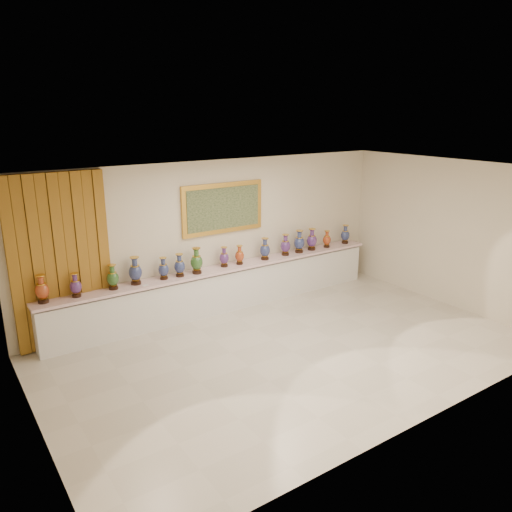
{
  "coord_description": "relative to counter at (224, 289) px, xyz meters",
  "views": [
    {
      "loc": [
        -4.8,
        -5.95,
        3.93
      ],
      "look_at": [
        0.4,
        1.7,
        1.2
      ],
      "focal_mm": 35.0,
      "sensor_mm": 36.0,
      "label": 1
    }
  ],
  "objects": [
    {
      "name": "counter",
      "position": [
        0.0,
        0.0,
        0.0
      ],
      "size": [
        7.28,
        0.48,
        0.9
      ],
      "color": "white",
      "rests_on": "ground"
    },
    {
      "name": "vase_2",
      "position": [
        -2.24,
        -0.01,
        0.66
      ],
      "size": [
        0.22,
        0.22,
        0.45
      ],
      "rotation": [
        0.0,
        0.0,
        0.08
      ],
      "color": "black",
      "rests_on": "counter"
    },
    {
      "name": "vase_12",
      "position": [
        2.29,
        -0.02,
        0.68
      ],
      "size": [
        0.24,
        0.24,
        0.49
      ],
      "rotation": [
        0.0,
        0.0,
        -0.08
      ],
      "color": "black",
      "rests_on": "counter"
    },
    {
      "name": "room",
      "position": [
        -2.52,
        0.17,
        1.15
      ],
      "size": [
        8.0,
        8.0,
        8.0
      ],
      "color": "beige",
      "rests_on": "ground"
    },
    {
      "name": "vase_11",
      "position": [
        1.92,
        -0.02,
        0.69
      ],
      "size": [
        0.3,
        0.3,
        0.5
      ],
      "rotation": [
        0.0,
        0.0,
        -0.39
      ],
      "color": "black",
      "rests_on": "counter"
    },
    {
      "name": "vase_5",
      "position": [
        -0.97,
        -0.03,
        0.66
      ],
      "size": [
        0.25,
        0.25,
        0.44
      ],
      "rotation": [
        0.0,
        0.0,
        -0.28
      ],
      "color": "black",
      "rests_on": "counter"
    },
    {
      "name": "vase_3",
      "position": [
        -1.82,
        0.02,
        0.69
      ],
      "size": [
        0.28,
        0.28,
        0.51
      ],
      "rotation": [
        0.0,
        0.0,
        0.2
      ],
      "color": "black",
      "rests_on": "counter"
    },
    {
      "name": "vase_14",
      "position": [
        3.31,
        -0.01,
        0.66
      ],
      "size": [
        0.26,
        0.26,
        0.44
      ],
      "rotation": [
        0.0,
        0.0,
        0.34
      ],
      "color": "black",
      "rests_on": "counter"
    },
    {
      "name": "vase_13",
      "position": [
        2.71,
        -0.04,
        0.64
      ],
      "size": [
        0.22,
        0.22,
        0.39
      ],
      "rotation": [
        0.0,
        0.0,
        -0.24
      ],
      "color": "black",
      "rests_on": "counter"
    },
    {
      "name": "vase_10",
      "position": [
        1.55,
        -0.02,
        0.67
      ],
      "size": [
        0.21,
        0.21,
        0.46
      ],
      "rotation": [
        0.0,
        0.0,
        0.0
      ],
      "color": "black",
      "rests_on": "counter"
    },
    {
      "name": "vase_7",
      "position": [
        0.03,
        0.02,
        0.65
      ],
      "size": [
        0.25,
        0.25,
        0.41
      ],
      "rotation": [
        0.0,
        0.0,
        -0.4
      ],
      "color": "black",
      "rests_on": "counter"
    },
    {
      "name": "vase_8",
      "position": [
        0.37,
        -0.02,
        0.64
      ],
      "size": [
        0.24,
        0.24,
        0.39
      ],
      "rotation": [
        0.0,
        0.0,
        0.38
      ],
      "color": "black",
      "rests_on": "counter"
    },
    {
      "name": "vase_4",
      "position": [
        -1.29,
        -0.01,
        0.65
      ],
      "size": [
        0.26,
        0.26,
        0.42
      ],
      "rotation": [
        0.0,
        0.0,
        0.42
      ],
      "color": "black",
      "rests_on": "counter"
    },
    {
      "name": "vase_1",
      "position": [
        -2.88,
        -0.02,
        0.65
      ],
      "size": [
        0.25,
        0.25,
        0.42
      ],
      "rotation": [
        0.0,
        0.0,
        0.41
      ],
      "color": "black",
      "rests_on": "counter"
    },
    {
      "name": "label_card",
      "position": [
        -1.71,
        -0.14,
        0.47
      ],
      "size": [
        0.1,
        0.06,
        0.0
      ],
      "primitive_type": "cube",
      "color": "white",
      "rests_on": "counter"
    },
    {
      "name": "ground",
      "position": [
        0.0,
        -2.27,
        -0.44
      ],
      "size": [
        8.0,
        8.0,
        0.0
      ],
      "primitive_type": "plane",
      "color": "beige",
      "rests_on": "ground"
    },
    {
      "name": "vase_6",
      "position": [
        -0.62,
        -0.05,
        0.69
      ],
      "size": [
        0.3,
        0.3,
        0.51
      ],
      "rotation": [
        0.0,
        0.0,
        -0.34
      ],
      "color": "black",
      "rests_on": "counter"
    },
    {
      "name": "vase_9",
      "position": [
        0.99,
        -0.03,
        0.67
      ],
      "size": [
        0.27,
        0.27,
        0.46
      ],
      "rotation": [
        0.0,
        0.0,
        0.31
      ],
      "color": "black",
      "rests_on": "counter"
    },
    {
      "name": "vase_0",
      "position": [
        -3.4,
        0.01,
        0.68
      ],
      "size": [
        0.28,
        0.28,
        0.48
      ],
      "rotation": [
        0.0,
        0.0,
        -0.31
      ],
      "color": "black",
      "rests_on": "counter"
    }
  ]
}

